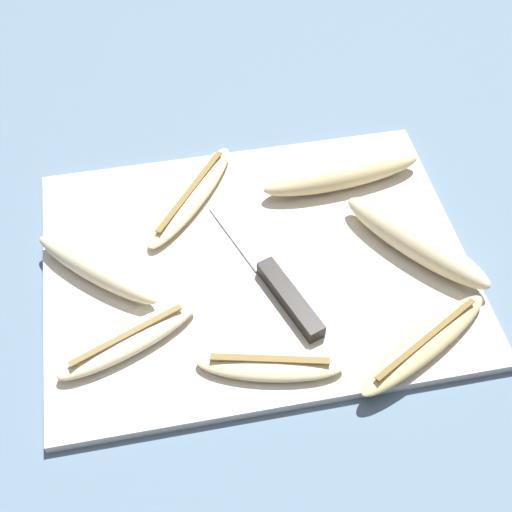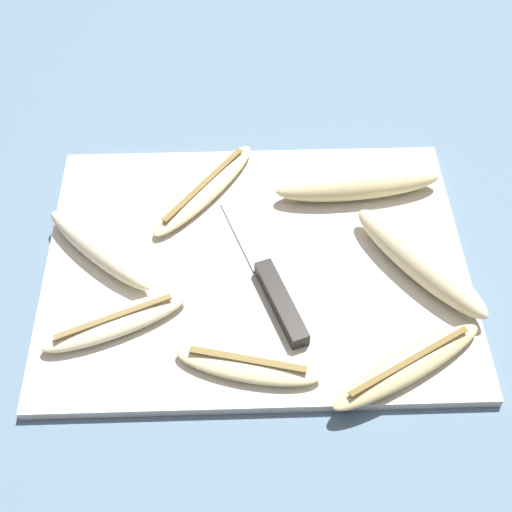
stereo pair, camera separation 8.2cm
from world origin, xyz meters
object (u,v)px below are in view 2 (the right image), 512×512
(banana_pale_long, at_px, (115,322))
(banana_bright_far, at_px, (99,249))
(banana_cream_curved, at_px, (420,262))
(banana_spotted_left, at_px, (408,366))
(banana_soft_right, at_px, (248,364))
(knife, at_px, (275,291))
(banana_ripe_center, at_px, (204,189))
(banana_mellow_near, at_px, (358,184))

(banana_pale_long, distance_m, banana_bright_far, 0.10)
(banana_cream_curved, xyz_separation_m, banana_bright_far, (-0.37, 0.03, -0.00))
(banana_cream_curved, distance_m, banana_spotted_left, 0.13)
(banana_soft_right, relative_size, banana_bright_far, 1.08)
(knife, bearing_deg, banana_ripe_center, 97.35)
(banana_mellow_near, bearing_deg, knife, -125.64)
(banana_cream_curved, bearing_deg, banana_mellow_near, 113.37)
(knife, height_order, banana_pale_long, banana_pale_long)
(banana_soft_right, xyz_separation_m, banana_ripe_center, (-0.05, 0.25, -0.00))
(banana_mellow_near, height_order, banana_ripe_center, banana_mellow_near)
(knife, relative_size, banana_soft_right, 1.39)
(banana_soft_right, height_order, banana_spotted_left, banana_spotted_left)
(banana_mellow_near, xyz_separation_m, banana_ripe_center, (-0.19, 0.01, -0.01))
(banana_mellow_near, xyz_separation_m, banana_soft_right, (-0.14, -0.25, -0.01))
(banana_bright_far, bearing_deg, banana_spotted_left, -25.85)
(banana_mellow_near, relative_size, banana_cream_curved, 1.15)
(banana_soft_right, distance_m, banana_spotted_left, 0.17)
(banana_mellow_near, bearing_deg, banana_spotted_left, -85.18)
(knife, xyz_separation_m, banana_pale_long, (-0.17, -0.04, 0.00))
(banana_spotted_left, bearing_deg, banana_ripe_center, 129.26)
(banana_cream_curved, bearing_deg, banana_pale_long, -168.98)
(knife, distance_m, banana_ripe_center, 0.18)
(banana_ripe_center, bearing_deg, banana_soft_right, -79.09)
(banana_spotted_left, bearing_deg, banana_bright_far, 154.15)
(banana_cream_curved, height_order, banana_spotted_left, banana_cream_curved)
(banana_ripe_center, bearing_deg, banana_spotted_left, -50.74)
(banana_bright_far, relative_size, banana_spotted_left, 0.81)
(banana_soft_right, bearing_deg, banana_mellow_near, 59.94)
(banana_cream_curved, height_order, banana_ripe_center, banana_cream_curved)
(banana_mellow_near, bearing_deg, banana_soft_right, -120.06)
(banana_soft_right, xyz_separation_m, banana_spotted_left, (0.17, -0.01, 0.00))
(knife, relative_size, banana_cream_curved, 1.21)
(banana_pale_long, bearing_deg, banana_bright_far, 105.40)
(banana_spotted_left, bearing_deg, banana_pale_long, 168.38)
(banana_ripe_center, distance_m, banana_bright_far, 0.16)
(knife, relative_size, banana_spotted_left, 1.22)
(banana_mellow_near, height_order, banana_bright_far, banana_mellow_near)
(banana_pale_long, bearing_deg, banana_soft_right, -21.20)
(banana_mellow_near, height_order, banana_cream_curved, banana_cream_curved)
(banana_soft_right, distance_m, banana_ripe_center, 0.26)
(banana_pale_long, relative_size, banana_spotted_left, 0.91)
(banana_bright_far, bearing_deg, knife, -16.78)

